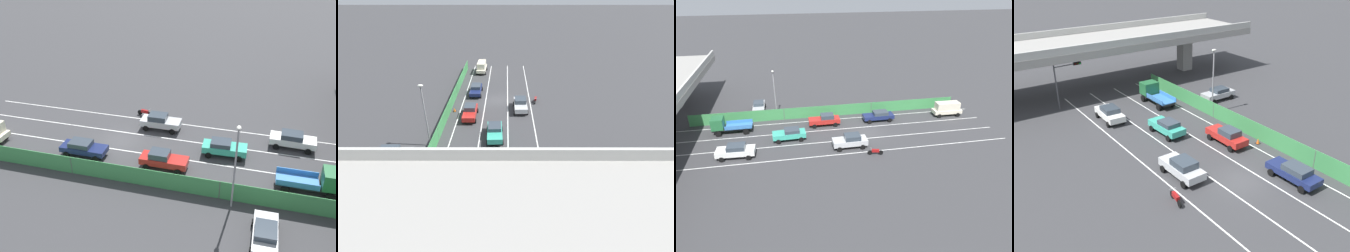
# 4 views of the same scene
# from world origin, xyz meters

# --- Properties ---
(ground_plane) EXTENTS (300.00, 300.00, 0.00)m
(ground_plane) POSITION_xyz_m (0.00, 0.00, 0.00)
(ground_plane) COLOR #38383A
(lane_line_left_edge) EXTENTS (0.14, 45.57, 0.01)m
(lane_line_left_edge) POSITION_xyz_m (-5.27, 4.79, 0.00)
(lane_line_left_edge) COLOR silver
(lane_line_left_edge) RESTS_ON ground
(lane_line_mid_left) EXTENTS (0.14, 45.57, 0.01)m
(lane_line_mid_left) POSITION_xyz_m (-1.76, 4.79, 0.00)
(lane_line_mid_left) COLOR silver
(lane_line_mid_left) RESTS_ON ground
(lane_line_mid_right) EXTENTS (0.14, 45.57, 0.01)m
(lane_line_mid_right) POSITION_xyz_m (1.76, 4.79, 0.00)
(lane_line_mid_right) COLOR silver
(lane_line_mid_right) RESTS_ON ground
(lane_line_right_edge) EXTENTS (0.14, 45.57, 0.01)m
(lane_line_right_edge) POSITION_xyz_m (5.27, 4.79, 0.00)
(lane_line_right_edge) COLOR silver
(lane_line_right_edge) RESTS_ON ground
(green_fence) EXTENTS (0.10, 41.67, 1.79)m
(green_fence) POSITION_xyz_m (6.69, 4.79, 0.90)
(green_fence) COLOR #3D8E4C
(green_fence) RESTS_ON ground
(car_hatchback_white) EXTENTS (2.22, 4.70, 1.68)m
(car_hatchback_white) POSITION_xyz_m (-3.47, 17.75, 0.93)
(car_hatchback_white) COLOR silver
(car_hatchback_white) RESTS_ON ground
(car_sedan_silver) EXTENTS (2.11, 4.48, 1.75)m
(car_sedan_silver) POSITION_xyz_m (-3.63, 3.44, 0.95)
(car_sedan_silver) COLOR #B7BABC
(car_sedan_silver) RESTS_ON ground
(car_sedan_navy) EXTENTS (2.00, 4.67, 1.53)m
(car_sedan_navy) POSITION_xyz_m (3.54, -2.48, 0.87)
(car_sedan_navy) COLOR navy
(car_sedan_navy) RESTS_ON ground
(car_taxi_teal) EXTENTS (2.17, 4.47, 1.59)m
(car_taxi_teal) POSITION_xyz_m (-0.13, 11.10, 0.90)
(car_taxi_teal) COLOR teal
(car_taxi_teal) RESTS_ON ground
(car_van_cream) EXTENTS (2.01, 4.52, 2.19)m
(car_van_cream) POSITION_xyz_m (3.50, -13.70, 1.24)
(car_van_cream) COLOR beige
(car_van_cream) RESTS_ON ground
(car_sedan_red) EXTENTS (1.94, 4.58, 1.71)m
(car_sedan_red) POSITION_xyz_m (3.52, 5.82, 0.92)
(car_sedan_red) COLOR red
(car_sedan_red) RESTS_ON ground
(flatbed_truck_blue) EXTENTS (2.29, 5.43, 2.38)m
(flatbed_truck_blue) POSITION_xyz_m (3.60, 19.94, 1.23)
(flatbed_truck_blue) COLOR black
(flatbed_truck_blue) RESTS_ON ground
(motorcycle) EXTENTS (0.62, 1.94, 0.93)m
(motorcycle) POSITION_xyz_m (-6.14, 0.79, 0.46)
(motorcycle) COLOR black
(motorcycle) RESTS_ON ground
(parked_wagon_silver) EXTENTS (4.42, 2.10, 1.56)m
(parked_wagon_silver) POSITION_xyz_m (10.83, 15.72, 0.88)
(parked_wagon_silver) COLOR #B2B5B7
(parked_wagon_silver) RESTS_ON ground
(street_lamp) EXTENTS (0.60, 0.36, 7.65)m
(street_lamp) POSITION_xyz_m (7.41, 12.85, 4.60)
(street_lamp) COLOR gray
(street_lamp) RESTS_ON ground
(traffic_cone) EXTENTS (0.47, 0.47, 0.57)m
(traffic_cone) POSITION_xyz_m (6.07, 4.03, 0.26)
(traffic_cone) COLOR orange
(traffic_cone) RESTS_ON ground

